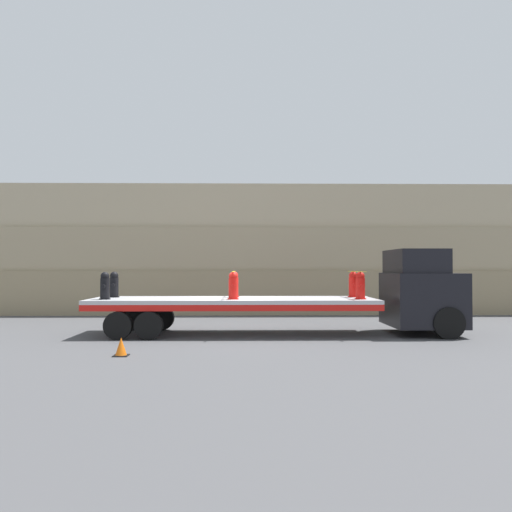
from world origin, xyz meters
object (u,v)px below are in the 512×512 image
object	(u,v)px
fire_hydrant_black_far_0	(114,285)
flatbed_trailer	(214,305)
fire_hydrant_red_far_2	(353,285)
fire_hydrant_black_near_0	(105,286)
fire_hydrant_red_near_1	(233,286)
fire_hydrant_red_near_2	(360,286)
fire_hydrant_red_far_1	(234,285)
truck_cab	(424,292)
traffic_cone	(121,347)

from	to	relation	value
fire_hydrant_black_far_0	flatbed_trailer	bearing A→B (deg)	-9.09
fire_hydrant_red_far_2	flatbed_trailer	bearing A→B (deg)	-173.35
fire_hydrant_black_near_0	fire_hydrant_red_near_1	bearing A→B (deg)	0.00
flatbed_trailer	fire_hydrant_red_near_1	size ratio (longest dim) A/B	10.64
fire_hydrant_red_near_2	fire_hydrant_red_far_1	bearing A→B (deg)	164.90
flatbed_trailer	fire_hydrant_black_near_0	xyz separation A→B (m)	(-3.55, -0.57, 0.67)
truck_cab	fire_hydrant_red_near_2	distance (m)	2.38
fire_hydrant_black_near_0	fire_hydrant_red_far_2	xyz separation A→B (m)	(8.41, 1.13, 0.00)
fire_hydrant_black_far_0	fire_hydrant_red_far_2	bearing A→B (deg)	0.00
truck_cab	fire_hydrant_red_near_1	distance (m)	6.54
fire_hydrant_red_near_2	fire_hydrant_red_far_2	bearing A→B (deg)	90.00
fire_hydrant_black_near_0	fire_hydrant_red_far_1	world-z (taller)	same
fire_hydrant_black_near_0	truck_cab	bearing A→B (deg)	3.03
fire_hydrant_black_near_0	fire_hydrant_red_near_2	xyz separation A→B (m)	(8.41, 0.00, 0.00)
truck_cab	fire_hydrant_red_far_1	size ratio (longest dim) A/B	3.19
fire_hydrant_red_near_2	flatbed_trailer	bearing A→B (deg)	173.35
fire_hydrant_red_far_1	fire_hydrant_red_near_2	distance (m)	4.36
truck_cab	flatbed_trailer	size ratio (longest dim) A/B	0.30
fire_hydrant_red_far_2	traffic_cone	size ratio (longest dim) A/B	1.89
truck_cab	flatbed_trailer	bearing A→B (deg)	180.00
flatbed_trailer	fire_hydrant_red_far_2	distance (m)	4.94
truck_cab	fire_hydrant_red_near_1	size ratio (longest dim) A/B	3.19
truck_cab	traffic_cone	world-z (taller)	truck_cab
flatbed_trailer	fire_hydrant_black_near_0	size ratio (longest dim) A/B	10.64
fire_hydrant_red_near_1	flatbed_trailer	bearing A→B (deg)	139.32
fire_hydrant_red_far_2	traffic_cone	bearing A→B (deg)	-146.35
fire_hydrant_red_near_2	traffic_cone	size ratio (longest dim) A/B	1.89
flatbed_trailer	fire_hydrant_black_near_0	distance (m)	3.65
fire_hydrant_red_far_2	fire_hydrant_red_far_1	bearing A→B (deg)	180.00
fire_hydrant_red_near_1	fire_hydrant_red_near_2	world-z (taller)	same
fire_hydrant_black_far_0	fire_hydrant_red_near_1	xyz separation A→B (m)	(4.21, -1.13, 0.00)
fire_hydrant_black_near_0	fire_hydrant_black_far_0	bearing A→B (deg)	90.00
traffic_cone	fire_hydrant_red_far_2	bearing A→B (deg)	33.65
truck_cab	fire_hydrant_red_near_1	world-z (taller)	truck_cab
fire_hydrant_red_far_1	fire_hydrant_red_near_1	bearing A→B (deg)	-90.00
truck_cab	fire_hydrant_red_near_1	xyz separation A→B (m)	(-6.51, -0.57, 0.22)
fire_hydrant_red_near_1	fire_hydrant_red_far_2	distance (m)	4.36
traffic_cone	fire_hydrant_red_near_2	bearing A→B (deg)	26.71
truck_cab	fire_hydrant_black_near_0	size ratio (longest dim) A/B	3.19
fire_hydrant_red_near_1	traffic_cone	size ratio (longest dim) A/B	1.89
truck_cab	traffic_cone	xyz separation A→B (m)	(-9.29, -4.08, -1.22)
fire_hydrant_red_near_1	fire_hydrant_red_near_2	xyz separation A→B (m)	(4.21, 0.00, 0.00)
truck_cab	flatbed_trailer	distance (m)	7.18
flatbed_trailer	fire_hydrant_black_far_0	world-z (taller)	fire_hydrant_black_far_0
truck_cab	fire_hydrant_red_far_1	world-z (taller)	truck_cab
fire_hydrant_black_near_0	fire_hydrant_black_far_0	world-z (taller)	same
fire_hydrant_black_near_0	fire_hydrant_red_far_2	size ratio (longest dim) A/B	1.00
fire_hydrant_red_far_2	fire_hydrant_red_near_1	bearing A→B (deg)	-164.90
fire_hydrant_red_near_1	fire_hydrant_red_far_2	bearing A→B (deg)	15.10
fire_hydrant_red_near_1	fire_hydrant_red_far_2	world-z (taller)	same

